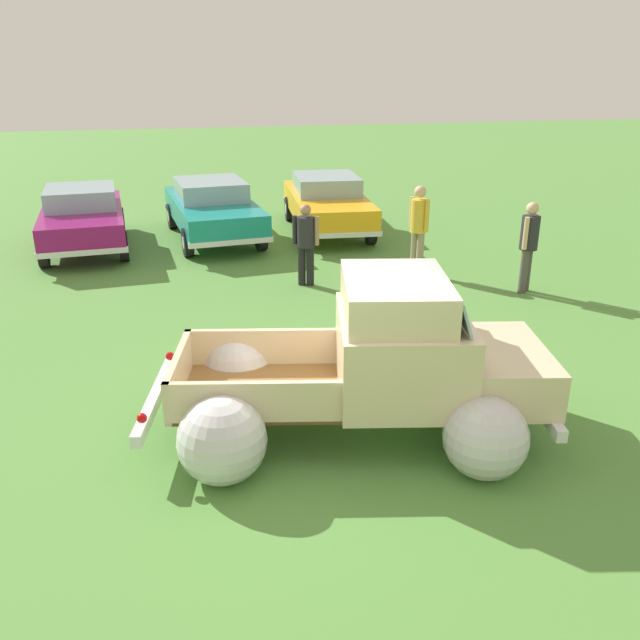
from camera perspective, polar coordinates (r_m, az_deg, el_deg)
ground_plane at (r=8.12m, az=2.11°, el=-9.41°), size 80.00×80.00×0.00m
vintage_pickup_truck at (r=7.80m, az=5.05°, el=-4.56°), size 4.90×3.44×1.96m
show_car_0 at (r=16.65m, az=-19.75°, el=8.43°), size 2.17×4.37×1.43m
show_car_1 at (r=16.85m, az=-9.25°, el=9.56°), size 2.35×4.70×1.43m
show_car_2 at (r=17.37m, az=0.61°, el=10.18°), size 2.18×4.62×1.43m
spectator_0 at (r=13.80m, az=8.49°, el=8.18°), size 0.45×0.52×1.84m
spectator_1 at (r=12.96m, az=-1.23°, el=6.90°), size 0.52×0.45×1.62m
spectator_2 at (r=13.14m, az=17.53°, el=6.46°), size 0.48×0.48×1.74m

